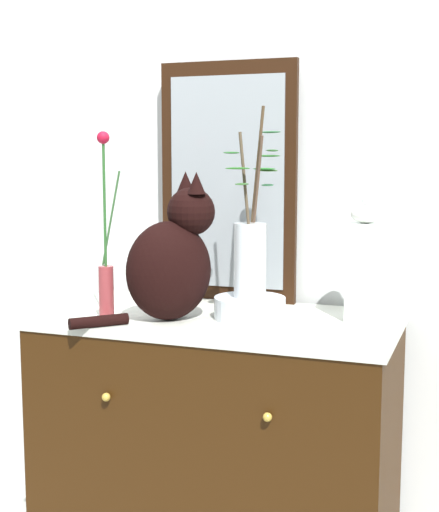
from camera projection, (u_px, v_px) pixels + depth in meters
wall_back at (255, 164)px, 2.46m from camera, size 4.40×0.08×2.60m
sideboard at (219, 453)px, 2.25m from camera, size 1.05×0.56×0.85m
mirror_leaning at (228, 183)px, 2.40m from camera, size 0.46×0.03×0.77m
cat_sitting at (173, 259)px, 2.13m from camera, size 0.37×0.37×0.43m
vase_slim_green at (106, 266)px, 2.14m from camera, size 0.07×0.04×0.54m
bowl_porcelain at (250, 308)px, 2.16m from camera, size 0.21×0.21×0.06m
vase_glass_clear at (251, 251)px, 2.14m from camera, size 0.15×0.18×0.55m
jar_lidded_porcelain at (364, 265)px, 2.12m from camera, size 0.09×0.09×0.36m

